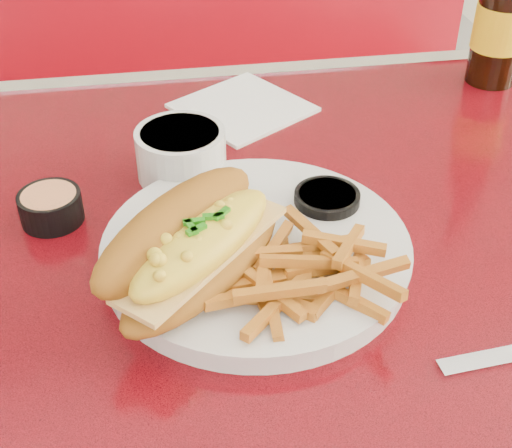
{
  "coord_description": "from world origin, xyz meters",
  "views": [
    {
      "loc": [
        -0.09,
        -0.47,
        1.18
      ],
      "look_at": [
        -0.01,
        0.01,
        0.81
      ],
      "focal_mm": 50.0,
      "sensor_mm": 36.0,
      "label": 1
    }
  ],
  "objects": [
    {
      "name": "diner_table",
      "position": [
        0.0,
        0.0,
        0.61
      ],
      "size": [
        1.23,
        0.83,
        0.77
      ],
      "color": "red",
      "rests_on": "ground"
    },
    {
      "name": "booth_bench_far",
      "position": [
        0.0,
        0.81,
        0.29
      ],
      "size": [
        1.2,
        0.51,
        0.9
      ],
      "color": "#9F0A17",
      "rests_on": "ground"
    },
    {
      "name": "dinner_plate",
      "position": [
        -0.01,
        0.01,
        0.78
      ],
      "size": [
        0.28,
        0.28,
        0.02
      ],
      "rotation": [
        0.0,
        0.0,
        0.03
      ],
      "color": "silver",
      "rests_on": "diner_table"
    },
    {
      "name": "mac_hoagie",
      "position": [
        -0.07,
        -0.03,
        0.82
      ],
      "size": [
        0.2,
        0.2,
        0.08
      ],
      "rotation": [
        0.0,
        0.0,
        0.81
      ],
      "color": "#9B5E19",
      "rests_on": "dinner_plate"
    },
    {
      "name": "fries_pile",
      "position": [
        0.02,
        -0.05,
        0.8
      ],
      "size": [
        0.15,
        0.14,
        0.03
      ],
      "primitive_type": null,
      "rotation": [
        0.0,
        0.0,
        0.37
      ],
      "color": "orange",
      "rests_on": "dinner_plate"
    },
    {
      "name": "fork",
      "position": [
        0.03,
        -0.02,
        0.79
      ],
      "size": [
        0.07,
        0.12,
        0.0
      ],
      "rotation": [
        0.0,
        0.0,
        2.03
      ],
      "color": "#B9BABE",
      "rests_on": "dinner_plate"
    },
    {
      "name": "gravy_ramekin",
      "position": [
        -0.06,
        0.16,
        0.8
      ],
      "size": [
        0.11,
        0.11,
        0.05
      ],
      "rotation": [
        0.0,
        0.0,
        -0.2
      ],
      "color": "silver",
      "rests_on": "diner_table"
    },
    {
      "name": "sauce_cup_left",
      "position": [
        -0.19,
        0.1,
        0.79
      ],
      "size": [
        0.07,
        0.07,
        0.03
      ],
      "rotation": [
        0.0,
        0.0,
        0.18
      ],
      "color": "black",
      "rests_on": "diner_table"
    },
    {
      "name": "sauce_cup_right",
      "position": [
        0.06,
        0.06,
        0.79
      ],
      "size": [
        0.06,
        0.06,
        0.03
      ],
      "rotation": [
        0.0,
        0.0,
        -0.05
      ],
      "color": "black",
      "rests_on": "diner_table"
    },
    {
      "name": "beer_bottle",
      "position": [
        0.35,
        0.32,
        0.87
      ],
      "size": [
        0.08,
        0.08,
        0.26
      ],
      "rotation": [
        0.0,
        0.0,
        -0.34
      ],
      "color": "black",
      "rests_on": "diner_table"
    },
    {
      "name": "paper_napkin",
      "position": [
        0.02,
        0.29,
        0.77
      ],
      "size": [
        0.19,
        0.19,
        0.0
      ],
      "primitive_type": "cube",
      "rotation": [
        0.0,
        0.0,
        0.57
      ],
      "color": "white",
      "rests_on": "diner_table"
    }
  ]
}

